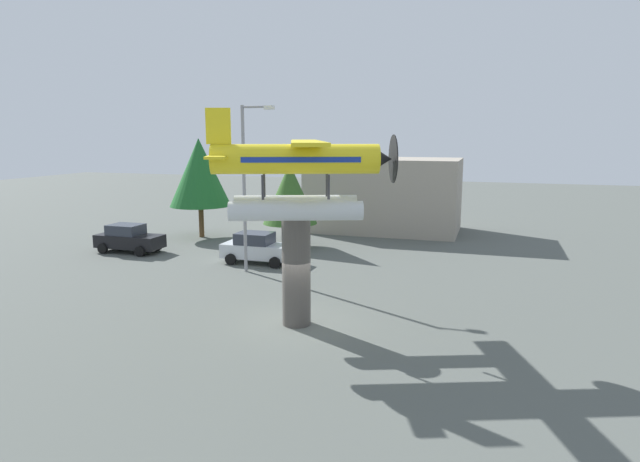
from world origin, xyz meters
The scene contains 9 objects.
ground_plane centered at (0.00, 0.00, 0.00)m, with size 140.00×140.00×0.00m, color #515651.
display_pedestal centered at (0.00, 0.00, 2.12)m, with size 1.10×1.10×4.24m, color #4C4742.
floatplane_monument centered at (0.12, 0.05, 5.92)m, with size 7.19×10.13×4.00m.
car_near_black centered at (-14.58, 9.25, 0.88)m, with size 4.20×2.02×1.76m.
car_mid_silver centered at (-5.66, 9.01, 0.88)m, with size 4.20×2.02×1.76m.
streetlight_primary centered at (-5.29, 6.99, 5.04)m, with size 1.84×0.28×8.79m.
storefront_building centered at (-0.87, 22.00, 2.76)m, with size 11.19×6.40×5.53m, color #9E9384.
tree_west centered at (-12.87, 15.25, 4.65)m, with size 4.32×4.32×7.07m.
tree_east centered at (-5.52, 13.88, 3.52)m, with size 3.54×3.54×5.50m.
Camera 1 is at (7.02, -19.07, 7.28)m, focal length 30.58 mm.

